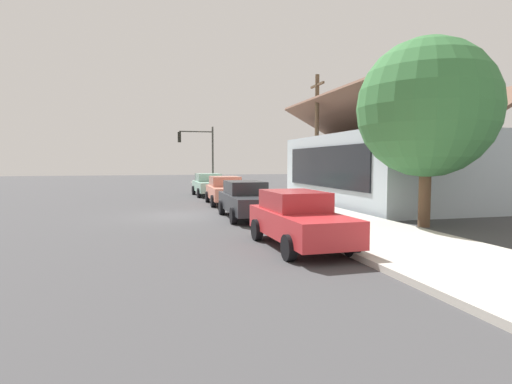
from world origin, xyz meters
TOP-DOWN VIEW (x-y plane):
  - ground_plane at (0.00, 0.00)m, footprint 120.00×120.00m
  - sidewalk_curb at (0.00, 5.60)m, footprint 60.00×4.20m
  - car_seafoam at (-10.81, 2.80)m, footprint 4.54×2.13m
  - car_coral at (-4.62, 2.89)m, footprint 4.64×2.17m
  - car_charcoal at (1.51, 2.68)m, footprint 4.92×2.05m
  - car_cherry at (7.91, 2.69)m, footprint 4.60×2.03m
  - storefront_building at (-2.34, 11.98)m, footprint 13.19×8.28m
  - shade_tree at (5.59, 8.57)m, footprint 5.11×5.11m
  - traffic_light_main at (-14.01, 2.54)m, footprint 0.37×2.79m
  - utility_pole_wooden at (-3.91, 8.20)m, footprint 1.80×0.24m
  - fire_hydrant_red at (-2.70, 4.20)m, footprint 0.22×0.22m

SIDE VIEW (x-z plane):
  - ground_plane at x=0.00m, z-range 0.00..0.00m
  - sidewalk_curb at x=0.00m, z-range 0.00..0.16m
  - fire_hydrant_red at x=-2.70m, z-range 0.14..0.85m
  - car_cherry at x=7.91m, z-range 0.02..1.61m
  - car_seafoam at x=-10.81m, z-range 0.02..1.61m
  - car_coral at x=-4.62m, z-range 0.02..1.61m
  - car_charcoal at x=1.51m, z-range 0.02..1.61m
  - storefront_building at x=-2.34m, z-range -0.98..5.21m
  - traffic_light_main at x=-14.01m, z-range 0.89..6.09m
  - utility_pole_wooden at x=-3.91m, z-range 0.18..7.68m
  - shade_tree at x=5.59m, z-range 0.92..7.90m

